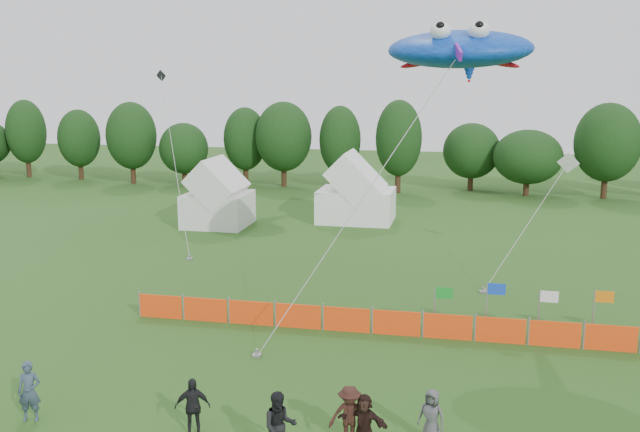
% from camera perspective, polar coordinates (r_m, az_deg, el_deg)
% --- Properties ---
extents(ground, '(160.00, 160.00, 0.00)m').
position_cam_1_polar(ground, '(21.54, -3.44, -16.81)').
color(ground, '#234C16').
rests_on(ground, ground).
extents(treeline, '(104.57, 8.78, 8.36)m').
position_cam_1_polar(treeline, '(63.64, 8.73, 5.65)').
color(treeline, '#382314').
rests_on(treeline, ground).
extents(tent_left, '(4.22, 4.22, 3.72)m').
position_cam_1_polar(tent_left, '(49.21, -8.18, 1.39)').
color(tent_left, white).
rests_on(tent_left, ground).
extents(tent_right, '(5.29, 4.23, 3.74)m').
position_cam_1_polar(tent_right, '(50.26, 2.92, 1.70)').
color(tent_right, white).
rests_on(tent_right, ground).
extents(barrier_fence, '(21.90, 0.06, 1.00)m').
position_cam_1_polar(barrier_fence, '(28.63, 6.11, -8.52)').
color(barrier_fence, '#FC420E').
rests_on(barrier_fence, ground).
extents(flag_row, '(8.73, 0.34, 2.23)m').
position_cam_1_polar(flag_row, '(28.98, 17.57, -6.83)').
color(flag_row, gray).
rests_on(flag_row, ground).
extents(spectator_a, '(0.77, 0.61, 1.84)m').
position_cam_1_polar(spectator_a, '(23.35, -22.23, -12.86)').
color(spectator_a, '#314153').
rests_on(spectator_a, ground).
extents(spectator_b, '(1.13, 1.01, 1.92)m').
position_cam_1_polar(spectator_b, '(19.72, -3.25, -16.46)').
color(spectator_b, black).
rests_on(spectator_b, ground).
extents(spectator_c, '(1.24, 0.85, 1.76)m').
position_cam_1_polar(spectator_c, '(20.39, 2.37, -15.72)').
color(spectator_c, black).
rests_on(spectator_c, ground).
extents(spectator_d, '(1.09, 0.72, 1.72)m').
position_cam_1_polar(spectator_d, '(21.24, -10.17, -14.81)').
color(spectator_d, black).
rests_on(spectator_d, ground).
extents(spectator_e, '(0.90, 0.74, 1.58)m').
position_cam_1_polar(spectator_e, '(20.80, 8.92, -15.56)').
color(spectator_e, '#47474B').
rests_on(spectator_e, ground).
extents(spectator_f, '(1.53, 0.81, 1.58)m').
position_cam_1_polar(spectator_f, '(20.34, 3.54, -16.09)').
color(spectator_f, black).
rests_on(spectator_f, ground).
extents(stingray_kite, '(10.04, 13.99, 12.21)m').
position_cam_1_polar(stingray_kite, '(30.15, 11.18, 12.90)').
color(stingray_kite, blue).
rests_on(stingray_kite, ground).
extents(small_kite_white, '(4.89, 5.76, 6.24)m').
position_cam_1_polar(small_kite_white, '(37.84, 17.50, 1.29)').
color(small_kite_white, silver).
rests_on(small_kite_white, ground).
extents(small_kite_dark, '(7.18, 12.15, 10.58)m').
position_cam_1_polar(small_kite_dark, '(47.25, -11.77, 5.64)').
color(small_kite_dark, black).
rests_on(small_kite_dark, ground).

